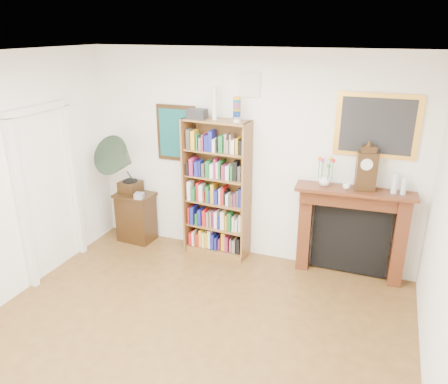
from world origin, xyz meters
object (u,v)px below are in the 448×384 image
at_px(fireplace, 352,224).
at_px(mantel_clock, 366,169).
at_px(bookshelf, 216,182).
at_px(teacup, 347,186).
at_px(bottle_left, 395,184).
at_px(bottle_right, 404,186).
at_px(flower_vase, 325,180).
at_px(gramophone, 122,162).
at_px(cd_stack, 139,196).
at_px(side_cabinet, 136,217).

height_order(fireplace, mantel_clock, mantel_clock).
height_order(bookshelf, fireplace, bookshelf).
height_order(teacup, bottle_left, bottle_left).
bearing_deg(bottle_right, bookshelf, -179.19).
relative_size(mantel_clock, flower_vase, 3.81).
distance_m(mantel_clock, bottle_right, 0.46).
bearing_deg(fireplace, gramophone, -179.67).
xyz_separation_m(fireplace, cd_stack, (-2.91, -0.25, 0.07)).
bearing_deg(mantel_clock, bookshelf, 167.17).
bearing_deg(teacup, side_cabinet, -179.59).
distance_m(bookshelf, gramophone, 1.38).
height_order(cd_stack, mantel_clock, mantel_clock).
xyz_separation_m(gramophone, bottle_right, (3.68, 0.20, 0.04)).
height_order(cd_stack, teacup, teacup).
relative_size(bookshelf, cd_stack, 18.35).
xyz_separation_m(fireplace, teacup, (-0.10, -0.09, 0.52)).
distance_m(gramophone, flower_vase, 2.79).
height_order(teacup, bottle_right, bottle_right).
bearing_deg(mantel_clock, gramophone, 169.88).
distance_m(side_cabinet, teacup, 3.09).
bearing_deg(bottle_left, fireplace, 175.07).
xyz_separation_m(side_cabinet, gramophone, (-0.08, -0.12, 0.89)).
relative_size(gramophone, flower_vase, 6.40).
height_order(gramophone, flower_vase, gramophone).
height_order(bookshelf, flower_vase, bookshelf).
bearing_deg(teacup, cd_stack, -176.79).
xyz_separation_m(bookshelf, bottle_left, (2.22, 0.04, 0.25)).
xyz_separation_m(side_cabinet, teacup, (2.97, 0.02, 0.86)).
bearing_deg(mantel_clock, bottle_left, -9.06).
distance_m(side_cabinet, mantel_clock, 3.35).
bearing_deg(bottle_left, side_cabinet, -178.75).
distance_m(flower_vase, bottle_left, 0.80).
bearing_deg(mantel_clock, bottle_right, -10.53).
xyz_separation_m(fireplace, flower_vase, (-0.37, -0.06, 0.56)).
bearing_deg(gramophone, mantel_clock, 9.92).
xyz_separation_m(mantel_clock, teacup, (-0.20, -0.03, -0.23)).
bearing_deg(flower_vase, side_cabinet, -178.84).
distance_m(side_cabinet, cd_stack, 0.46).
bearing_deg(side_cabinet, bookshelf, 5.16).
relative_size(bookshelf, side_cabinet, 2.97).
bearing_deg(bottle_left, gramophone, -176.81).
distance_m(fireplace, bottle_left, 0.75).
distance_m(bookshelf, bottle_right, 2.34).
xyz_separation_m(teacup, bottle_right, (0.63, 0.05, 0.06)).
xyz_separation_m(side_cabinet, fireplace, (3.07, 0.11, 0.34)).
bearing_deg(side_cabinet, cd_stack, -36.16).
height_order(side_cabinet, mantel_clock, mantel_clock).
relative_size(bookshelf, bottle_right, 11.01).
height_order(side_cabinet, bottle_left, bottle_left).
height_order(mantel_clock, teacup, mantel_clock).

